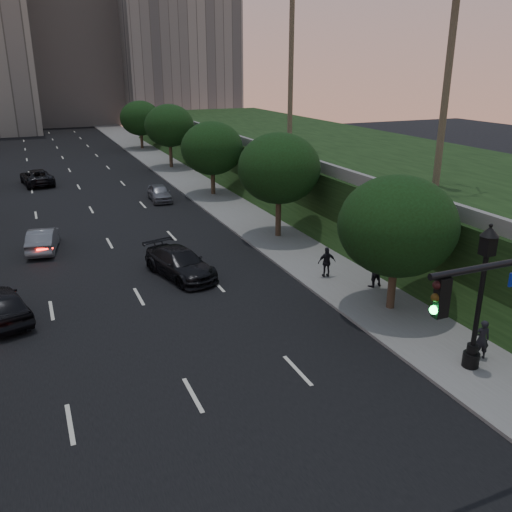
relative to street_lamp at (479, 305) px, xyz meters
name	(u,v)px	position (x,y,z in m)	size (l,w,h in m)	color
ground	(249,498)	(-9.88, -2.59, -2.63)	(160.00, 160.00, 0.00)	black
road_surface	(95,216)	(-9.88, 27.41, -2.62)	(16.00, 140.00, 0.02)	black
sidewalk_right	(225,202)	(0.37, 27.41, -2.56)	(4.50, 140.00, 0.15)	slate
embankment	(363,172)	(12.12, 25.41, -0.63)	(18.00, 90.00, 4.00)	black
parapet_wall	(272,150)	(3.62, 25.41, 1.72)	(0.35, 90.00, 0.70)	slate
office_block_mid	(69,51)	(-3.88, 99.41, 10.37)	(22.00, 18.00, 26.00)	#A79F99
office_block_right	(171,22)	(14.12, 93.41, 15.37)	(20.00, 22.00, 36.00)	gray
tree_right_a	(397,226)	(0.42, 5.41, 1.39)	(5.20, 5.20, 6.24)	#38281C
tree_right_b	(279,168)	(0.42, 17.41, 1.88)	(5.20, 5.20, 6.74)	#38281C
tree_right_c	(212,148)	(0.42, 30.41, 1.39)	(5.20, 5.20, 6.24)	#38281C
tree_right_d	(169,126)	(0.42, 44.41, 1.88)	(5.20, 5.20, 6.74)	#38281C
tree_right_e	(140,118)	(0.42, 59.41, 1.39)	(5.20, 5.20, 6.24)	#38281C
street_lamp	(479,305)	(0.00, 0.00, 0.00)	(0.64, 0.64, 5.62)	black
sedan_near_left	(0,304)	(-15.94, 11.25, -1.85)	(1.85, 4.59, 1.56)	black
sedan_mid_left	(43,239)	(-13.72, 20.59, -1.93)	(1.50, 4.30, 1.42)	slate
sedan_far_left	(37,177)	(-13.28, 41.00, -1.90)	(2.44, 5.29, 1.47)	black
sedan_near_right	(180,263)	(-7.27, 13.26, -1.89)	(2.07, 5.10, 1.48)	black
sedan_far_right	(159,193)	(-4.27, 30.34, -1.96)	(1.59, 3.94, 1.34)	slate
pedestrian_a	(482,339)	(0.78, 0.34, -1.70)	(0.57, 0.37, 1.56)	black
pedestrian_b	(374,269)	(1.12, 7.83, -1.57)	(0.89, 0.69, 1.82)	black
pedestrian_c	(327,262)	(-0.36, 9.87, -1.68)	(0.94, 0.39, 1.60)	black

